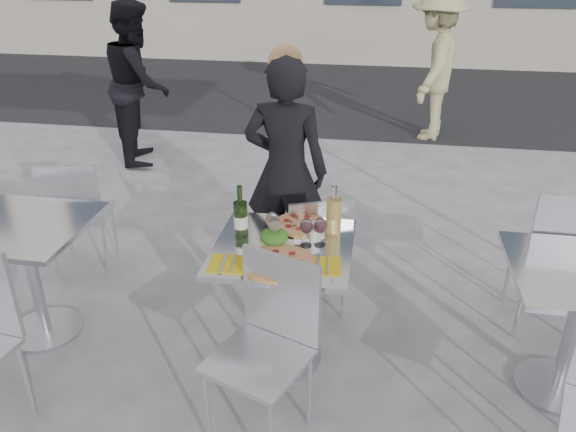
% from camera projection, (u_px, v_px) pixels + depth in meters
% --- Properties ---
extents(ground, '(80.00, 80.00, 0.00)m').
position_uv_depth(ground, '(284.00, 358.00, 3.27)').
color(ground, slate).
extents(street_asphalt, '(24.00, 5.00, 0.00)m').
position_uv_depth(street_asphalt, '(353.00, 90.00, 9.01)').
color(street_asphalt, black).
rests_on(street_asphalt, ground).
extents(main_table, '(0.72, 0.72, 0.75)m').
position_uv_depth(main_table, '(283.00, 280.00, 3.03)').
color(main_table, '#B7BABF').
rests_on(main_table, ground).
extents(side_table_left, '(0.72, 0.72, 0.75)m').
position_uv_depth(side_table_left, '(29.00, 256.00, 3.25)').
color(side_table_left, '#B7BABF').
rests_on(side_table_left, ground).
extents(chair_far, '(0.50, 0.51, 0.85)m').
position_uv_depth(chair_far, '(316.00, 246.00, 3.44)').
color(chair_far, silver).
rests_on(chair_far, ground).
extents(chair_near, '(0.54, 0.54, 0.91)m').
position_uv_depth(chair_near, '(269.00, 335.00, 2.61)').
color(chair_near, silver).
rests_on(chair_near, ground).
extents(side_chair_lfar, '(0.49, 0.50, 0.87)m').
position_uv_depth(side_chair_lfar, '(77.00, 209.00, 3.88)').
color(side_chair_lfar, silver).
rests_on(side_chair_lfar, ground).
extents(side_chair_rfar, '(0.45, 0.46, 0.97)m').
position_uv_depth(side_chair_rfar, '(562.00, 251.00, 3.23)').
color(side_chair_rfar, silver).
rests_on(side_chair_rfar, ground).
extents(woman_diner, '(0.59, 0.41, 1.57)m').
position_uv_depth(woman_diner, '(286.00, 171.00, 3.78)').
color(woman_diner, black).
rests_on(woman_diner, ground).
extents(pedestrian_a, '(0.86, 0.97, 1.67)m').
position_uv_depth(pedestrian_a, '(138.00, 83.00, 5.86)').
color(pedestrian_a, black).
rests_on(pedestrian_a, ground).
extents(pedestrian_b, '(0.88, 1.23, 1.73)m').
position_uv_depth(pedestrian_b, '(434.00, 66.00, 6.52)').
color(pedestrian_b, tan).
rests_on(pedestrian_b, ground).
extents(pizza_near, '(0.36, 0.36, 0.02)m').
position_uv_depth(pizza_near, '(279.00, 263.00, 2.76)').
color(pizza_near, '#E8A75A').
rests_on(pizza_near, main_table).
extents(pizza_far, '(0.33, 0.33, 0.03)m').
position_uv_depth(pizza_far, '(300.00, 225.00, 3.11)').
color(pizza_far, white).
rests_on(pizza_far, main_table).
extents(salad_plate, '(0.22, 0.22, 0.09)m').
position_uv_depth(salad_plate, '(274.00, 238.00, 2.94)').
color(salad_plate, white).
rests_on(salad_plate, main_table).
extents(wine_bottle, '(0.07, 0.08, 0.29)m').
position_uv_depth(wine_bottle, '(241.00, 217.00, 2.98)').
color(wine_bottle, '#2F521E').
rests_on(wine_bottle, main_table).
extents(carafe, '(0.08, 0.08, 0.29)m').
position_uv_depth(carafe, '(334.00, 216.00, 2.98)').
color(carafe, '#E9C663').
rests_on(carafe, main_table).
extents(sugar_shaker, '(0.06, 0.06, 0.11)m').
position_uv_depth(sugar_shaker, '(315.00, 232.00, 2.96)').
color(sugar_shaker, white).
rests_on(sugar_shaker, main_table).
extents(wineglass_white_a, '(0.07, 0.07, 0.16)m').
position_uv_depth(wineglass_white_a, '(275.00, 226.00, 2.90)').
color(wineglass_white_a, white).
rests_on(wineglass_white_a, main_table).
extents(wineglass_white_b, '(0.07, 0.07, 0.16)m').
position_uv_depth(wineglass_white_b, '(272.00, 221.00, 2.95)').
color(wineglass_white_b, white).
rests_on(wineglass_white_b, main_table).
extents(wineglass_red_a, '(0.07, 0.07, 0.16)m').
position_uv_depth(wineglass_red_a, '(306.00, 227.00, 2.89)').
color(wineglass_red_a, white).
rests_on(wineglass_red_a, main_table).
extents(wineglass_red_b, '(0.07, 0.07, 0.16)m').
position_uv_depth(wineglass_red_b, '(320.00, 226.00, 2.89)').
color(wineglass_red_b, white).
rests_on(wineglass_red_b, main_table).
extents(napkin_left, '(0.19, 0.20, 0.01)m').
position_uv_depth(napkin_left, '(227.00, 264.00, 2.77)').
color(napkin_left, yellow).
rests_on(napkin_left, main_table).
extents(napkin_right, '(0.19, 0.20, 0.01)m').
position_uv_depth(napkin_right, '(322.00, 266.00, 2.75)').
color(napkin_right, yellow).
rests_on(napkin_right, main_table).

